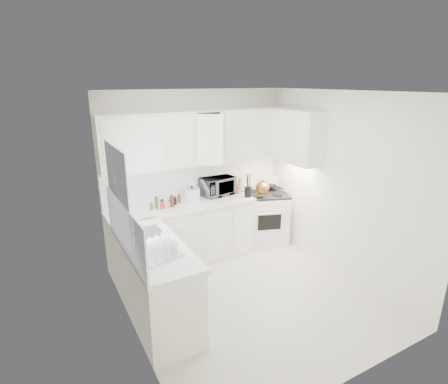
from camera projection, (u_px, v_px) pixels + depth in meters
floor at (250, 296)px, 4.63m from camera, size 3.20×3.20×0.00m
ceiling at (255, 92)px, 3.83m from camera, size 3.20×3.20×0.00m
wall_back at (197, 174)px, 5.57m from camera, size 3.00×0.00×3.00m
wall_front at (358, 260)px, 2.90m from camera, size 3.00×0.00×3.00m
wall_left at (128, 227)px, 3.54m from camera, size 0.00×3.20×3.20m
wall_right at (341, 186)px, 4.92m from camera, size 0.00×3.20×3.20m
window_blinds at (119, 194)px, 3.77m from camera, size 0.06×0.96×1.06m
lower_cabinets_back at (183, 235)px, 5.39m from camera, size 2.22×0.60×0.90m
lower_cabinets_left at (155, 283)px, 4.10m from camera, size 0.60×1.60×0.90m
countertop_back at (182, 206)px, 5.24m from camera, size 2.24×0.64×0.05m
countertop_left at (153, 246)px, 3.96m from camera, size 0.64×1.62×0.05m
backsplash_back at (197, 179)px, 5.58m from camera, size 2.98×0.02×0.55m
backsplash_left at (124, 227)px, 3.74m from camera, size 0.02×1.60×0.55m
upper_cabinets_back at (201, 164)px, 5.37m from camera, size 3.00×0.33×0.80m
upper_cabinets_right at (295, 162)px, 5.47m from camera, size 0.33×0.90×0.80m
sink at (144, 224)px, 4.21m from camera, size 0.42×0.38×0.30m
stove at (265, 211)px, 6.07m from camera, size 0.89×0.81×1.13m
tea_kettle at (262, 187)px, 5.70m from camera, size 0.29×0.24×0.26m
frying_pan at (269, 185)px, 6.16m from camera, size 0.38×0.51×0.04m
microwave at (217, 184)px, 5.63m from camera, size 0.57×0.37×0.36m
rice_cooker at (192, 194)px, 5.34m from camera, size 0.28×0.28×0.24m
paper_towel at (193, 191)px, 5.41m from camera, size 0.12×0.12×0.27m
utensil_crock at (248, 185)px, 5.52m from camera, size 0.15×0.15×0.38m
dish_rack at (159, 248)px, 3.64m from camera, size 0.47×0.40×0.22m
spice_left_0 at (149, 203)px, 5.11m from camera, size 0.06×0.06×0.13m
spice_left_1 at (156, 204)px, 5.07m from camera, size 0.06×0.06×0.13m
spice_left_2 at (159, 201)px, 5.18m from camera, size 0.06×0.06×0.13m
spice_left_3 at (166, 202)px, 5.14m from camera, size 0.06×0.06×0.13m
spice_left_4 at (169, 200)px, 5.25m from camera, size 0.06×0.06×0.13m
spice_left_5 at (176, 200)px, 5.21m from camera, size 0.06×0.06×0.13m
spice_left_6 at (178, 198)px, 5.32m from camera, size 0.06×0.06×0.13m
sauce_right_0 at (233, 186)px, 5.79m from camera, size 0.06×0.06×0.19m
sauce_right_1 at (237, 187)px, 5.77m from camera, size 0.06×0.06×0.19m
sauce_right_2 at (238, 186)px, 5.84m from camera, size 0.06×0.06×0.19m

